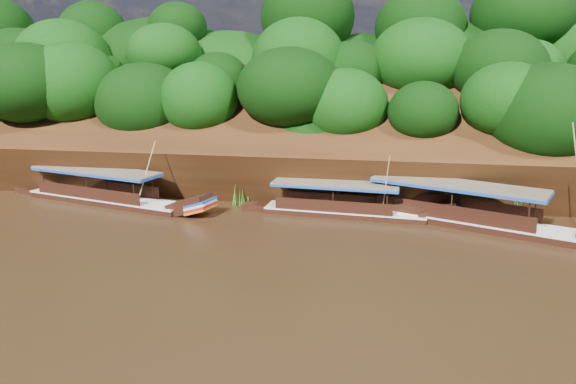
% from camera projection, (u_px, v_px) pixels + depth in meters
% --- Properties ---
extents(ground, '(160.00, 160.00, 0.00)m').
position_uv_depth(ground, '(296.00, 254.00, 30.41)').
color(ground, black).
rests_on(ground, ground).
extents(riverbank, '(120.00, 30.06, 19.40)m').
position_uv_depth(riverbank, '(335.00, 149.00, 51.66)').
color(riverbank, black).
rests_on(riverbank, ground).
extents(boat_0, '(15.74, 8.27, 7.50)m').
position_uv_depth(boat_0, '(483.00, 219.00, 34.68)').
color(boat_0, black).
rests_on(boat_0, ground).
extents(boat_1, '(12.78, 2.94, 4.80)m').
position_uv_depth(boat_1, '(355.00, 209.00, 37.21)').
color(boat_1, black).
rests_on(boat_1, ground).
extents(boat_2, '(15.31, 5.92, 5.26)m').
position_uv_depth(boat_2, '(115.00, 197.00, 40.07)').
color(boat_2, black).
rests_on(boat_2, ground).
extents(reeds, '(49.36, 2.37, 2.05)m').
position_uv_depth(reeds, '(269.00, 193.00, 39.78)').
color(reeds, '#23701C').
rests_on(reeds, ground).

